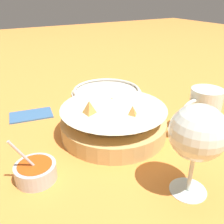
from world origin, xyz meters
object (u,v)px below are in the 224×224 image
object	(u,v)px
food_basket	(112,123)
wine_glass	(197,135)
beer_mug	(203,113)
sauce_cup	(36,171)
side_plate	(107,91)

from	to	relation	value
food_basket	wine_glass	world-z (taller)	wine_glass
food_basket	beer_mug	size ratio (longest dim) A/B	2.14
sauce_cup	wine_glass	size ratio (longest dim) A/B	0.58
sauce_cup	side_plate	distance (m)	0.44
wine_glass	side_plate	distance (m)	0.48
food_basket	wine_glass	size ratio (longest dim) A/B	1.53
food_basket	sauce_cup	xyz separation A→B (m)	(0.19, 0.07, -0.01)
sauce_cup	side_plate	world-z (taller)	sauce_cup
food_basket	beer_mug	bearing A→B (deg)	152.47
wine_glass	food_basket	bearing A→B (deg)	-84.65
side_plate	wine_glass	bearing A→B (deg)	78.30
food_basket	side_plate	world-z (taller)	food_basket
beer_mug	food_basket	bearing A→B (deg)	-27.53
wine_glass	sauce_cup	bearing A→B (deg)	-36.27
food_basket	beer_mug	xyz separation A→B (m)	(-0.19, 0.10, 0.02)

